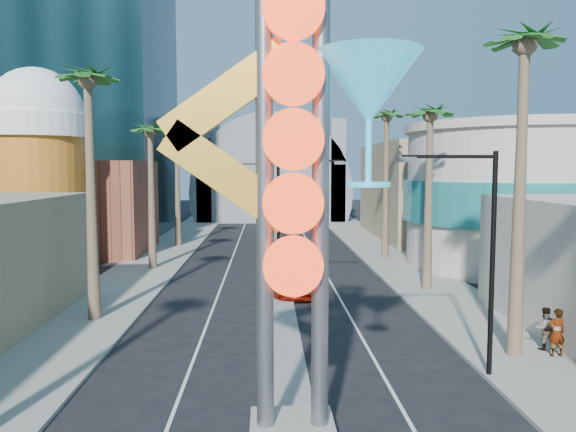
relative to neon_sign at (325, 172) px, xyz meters
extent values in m
cube|color=gray|center=(-10.32, 32.04, -7.23)|extent=(5.00, 100.00, 0.15)
cube|color=gray|center=(8.68, 32.04, -7.23)|extent=(5.00, 100.00, 0.15)
cube|color=gray|center=(-0.82, 35.04, -7.23)|extent=(1.60, 84.00, 0.15)
cube|color=black|center=(-22.82, 49.04, 17.69)|extent=(20.00, 20.00, 50.00)
cube|color=brown|center=(-16.82, 35.04, -3.31)|extent=(10.00, 10.00, 8.00)
cube|color=#937F5E|center=(15.18, 45.04, -2.31)|extent=(10.00, 20.00, 10.00)
cylinder|color=orange|center=(-17.82, 27.04, -2.31)|extent=(6.40, 6.40, 10.00)
cylinder|color=white|center=(-17.82, 27.04, 3.09)|extent=(7.00, 7.00, 1.60)
sphere|color=white|center=(-17.82, 27.04, 3.89)|extent=(6.60, 6.60, 6.60)
cylinder|color=#B9AD9D|center=(17.18, 27.04, -2.31)|extent=(16.00, 16.00, 10.00)
cylinder|color=teal|center=(17.18, 27.04, -2.31)|extent=(16.60, 16.60, 3.00)
cylinder|color=#B9AD9D|center=(17.18, 27.04, 2.99)|extent=(16.60, 16.60, 0.60)
cylinder|color=slate|center=(-0.82, 69.04, -3.31)|extent=(22.00, 16.00, 22.00)
cube|color=slate|center=(-9.82, 69.04, -0.31)|extent=(2.00, 16.00, 14.00)
cube|color=slate|center=(8.18, 69.04, -0.31)|extent=(2.00, 16.00, 14.00)
cylinder|color=slate|center=(-1.52, 0.04, -0.81)|extent=(0.44, 0.44, 12.00)
cylinder|color=slate|center=(-0.12, 0.04, -0.81)|extent=(0.44, 0.44, 12.00)
cylinder|color=red|center=(-0.82, -0.31, 3.89)|extent=(1.50, 0.25, 1.50)
cylinder|color=red|center=(-0.82, -0.31, 2.34)|extent=(1.50, 0.25, 1.50)
cylinder|color=red|center=(-0.82, -0.31, 0.79)|extent=(1.50, 0.25, 1.50)
cylinder|color=red|center=(-0.82, -0.31, -0.76)|extent=(1.50, 0.25, 1.50)
cylinder|color=red|center=(-0.82, -0.31, -2.31)|extent=(1.50, 0.25, 1.50)
cube|color=yellow|center=(-2.42, 0.04, 1.89)|extent=(3.47, 0.25, 2.80)
cube|color=yellow|center=(-2.42, 0.04, -0.11)|extent=(3.47, 0.25, 2.80)
cone|color=#2ABBF2|center=(1.08, 0.04, 2.09)|extent=(2.60, 2.60, 1.80)
cylinder|color=#2ABBF2|center=(1.08, 0.04, 0.49)|extent=(0.16, 0.16, 1.60)
cylinder|color=#2ABBF2|center=(1.08, 0.04, -0.31)|extent=(1.10, 1.10, 0.12)
cylinder|color=black|center=(-0.82, 17.04, -3.31)|extent=(0.18, 0.18, 8.00)
cube|color=black|center=(0.98, 17.04, 0.49)|extent=(3.60, 0.12, 0.12)
cube|color=slate|center=(2.58, 17.04, 0.39)|extent=(0.60, 0.25, 0.18)
cylinder|color=black|center=(-0.82, 41.04, -3.31)|extent=(0.18, 0.18, 8.00)
cube|color=black|center=(-2.62, 41.04, 0.49)|extent=(3.60, 0.12, 0.12)
cube|color=slate|center=(-4.22, 41.04, 0.39)|extent=(0.60, 0.25, 0.18)
cylinder|color=black|center=(6.38, 5.04, -3.31)|extent=(0.18, 0.18, 8.00)
cube|color=black|center=(4.76, 5.04, 0.49)|extent=(3.24, 0.12, 0.12)
cube|color=slate|center=(3.32, 5.04, 0.39)|extent=(0.60, 0.25, 0.18)
cylinder|color=brown|center=(-9.82, 13.04, -1.56)|extent=(0.40, 0.40, 11.50)
sphere|color=#194C1B|center=(-9.82, 13.04, 4.19)|extent=(2.40, 2.40, 2.40)
cylinder|color=brown|center=(-9.82, 27.04, -2.31)|extent=(0.40, 0.40, 10.00)
sphere|color=#194C1B|center=(-9.82, 27.04, 2.69)|extent=(2.40, 2.40, 2.40)
cylinder|color=brown|center=(-9.82, 39.04, -2.31)|extent=(0.40, 0.40, 10.00)
sphere|color=#194C1B|center=(-9.82, 39.04, 2.69)|extent=(2.40, 2.40, 2.40)
cylinder|color=brown|center=(8.18, 7.04, -1.31)|extent=(0.40, 0.40, 12.00)
sphere|color=#194C1B|center=(8.18, 7.04, 4.69)|extent=(2.40, 2.40, 2.40)
cylinder|color=brown|center=(8.18, 19.04, -2.06)|extent=(0.40, 0.40, 10.50)
sphere|color=#194C1B|center=(8.18, 19.04, 3.19)|extent=(2.40, 2.40, 2.40)
cylinder|color=brown|center=(8.18, 31.04, -1.56)|extent=(0.40, 0.40, 11.50)
sphere|color=#194C1B|center=(8.18, 31.04, 4.19)|extent=(2.40, 2.40, 2.40)
imported|color=#9F190C|center=(0.38, 18.55, -6.55)|extent=(3.13, 5.72, 1.52)
imported|color=gray|center=(9.71, 6.79, -6.22)|extent=(0.72, 0.51, 1.88)
imported|color=gray|center=(9.65, 7.61, -6.30)|extent=(0.85, 0.67, 1.72)
camera|label=1|loc=(-1.47, -13.96, 0.10)|focal=35.00mm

